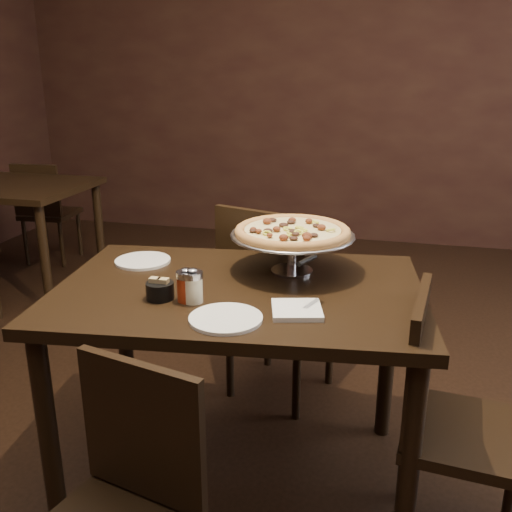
# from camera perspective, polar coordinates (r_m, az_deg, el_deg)

# --- Properties ---
(room) EXTENTS (6.04, 7.04, 2.84)m
(room) POSITION_cam_1_polar(r_m,az_deg,el_deg) (1.75, 0.59, 14.59)
(room) COLOR black
(room) RESTS_ON ground
(dining_table) EXTENTS (1.36, 0.99, 0.79)m
(dining_table) POSITION_cam_1_polar(r_m,az_deg,el_deg) (2.03, -1.73, -5.85)
(dining_table) COLOR black
(dining_table) RESTS_ON ground
(pizza_stand) EXTENTS (0.46, 0.46, 0.19)m
(pizza_stand) POSITION_cam_1_polar(r_m,az_deg,el_deg) (2.09, 3.67, 2.40)
(pizza_stand) COLOR #B1B1B8
(pizza_stand) RESTS_ON dining_table
(parmesan_shaker) EXTENTS (0.07, 0.07, 0.12)m
(parmesan_shaker) POSITION_cam_1_polar(r_m,az_deg,el_deg) (1.85, -6.33, -3.00)
(parmesan_shaker) COLOR beige
(parmesan_shaker) RESTS_ON dining_table
(pepper_flake_shaker) EXTENTS (0.07, 0.07, 0.11)m
(pepper_flake_shaker) POSITION_cam_1_polar(r_m,az_deg,el_deg) (1.86, -6.97, -2.94)
(pepper_flake_shaker) COLOR maroon
(pepper_flake_shaker) RESTS_ON dining_table
(packet_caddy) EXTENTS (0.09, 0.09, 0.07)m
(packet_caddy) POSITION_cam_1_polar(r_m,az_deg,el_deg) (1.90, -9.59, -3.36)
(packet_caddy) COLOR black
(packet_caddy) RESTS_ON dining_table
(napkin_stack) EXTENTS (0.19, 0.19, 0.02)m
(napkin_stack) POSITION_cam_1_polar(r_m,az_deg,el_deg) (1.78, 4.10, -5.40)
(napkin_stack) COLOR white
(napkin_stack) RESTS_ON dining_table
(plate_left) EXTENTS (0.22, 0.22, 0.01)m
(plate_left) POSITION_cam_1_polar(r_m,az_deg,el_deg) (2.28, -11.25, -0.47)
(plate_left) COLOR white
(plate_left) RESTS_ON dining_table
(plate_near) EXTENTS (0.22, 0.22, 0.01)m
(plate_near) POSITION_cam_1_polar(r_m,az_deg,el_deg) (1.73, -3.05, -6.26)
(plate_near) COLOR white
(plate_near) RESTS_ON dining_table
(serving_spatula) EXTENTS (0.12, 0.12, 0.02)m
(serving_spatula) POSITION_cam_1_polar(r_m,az_deg,el_deg) (1.79, 5.11, -0.52)
(serving_spatula) COLOR #B1B1B8
(serving_spatula) RESTS_ON pizza_stand
(chair_far) EXTENTS (0.55, 0.55, 0.95)m
(chair_far) POSITION_cam_1_polar(r_m,az_deg,el_deg) (2.62, 1.81, -4.11)
(chair_far) COLOR black
(chair_far) RESTS_ON ground
(chair_near) EXTENTS (0.46, 0.46, 0.82)m
(chair_near) POSITION_cam_1_polar(r_m,az_deg,el_deg) (1.62, -13.50, -23.51)
(chair_near) COLOR black
(chair_near) RESTS_ON ground
(chair_side) EXTENTS (0.45, 0.45, 0.87)m
(chair_side) POSITION_cam_1_polar(r_m,az_deg,el_deg) (1.97, 18.70, -14.75)
(chair_side) COLOR black
(chair_side) RESTS_ON ground
(bg_chair_far) EXTENTS (0.41, 0.41, 0.82)m
(bg_chair_far) POSITION_cam_1_polar(r_m,az_deg,el_deg) (4.86, -20.30, 4.44)
(bg_chair_far) COLOR black
(bg_chair_far) RESTS_ON ground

